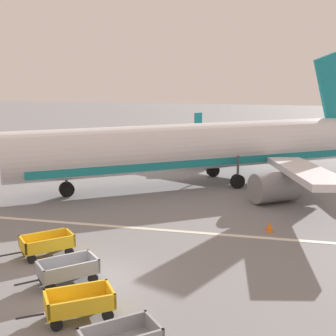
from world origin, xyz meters
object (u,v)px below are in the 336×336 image
at_px(airplane, 209,147).
at_px(traffic_cone_near_plane, 270,227).
at_px(baggage_cart_second_in_row, 79,303).
at_px(baggage_cart_fourth_in_row, 47,244).
at_px(baggage_cart_third_in_row, 67,270).

distance_m(airplane, traffic_cone_near_plane, 12.31).
relative_size(baggage_cart_second_in_row, baggage_cart_fourth_in_row, 1.08).
xyz_separation_m(baggage_cart_third_in_row, traffic_cone_near_plane, (8.50, 8.80, -0.30)).
relative_size(airplane, traffic_cone_near_plane, 55.63).
bearing_deg(baggage_cart_third_in_row, baggage_cart_fourth_in_row, 131.39).
xyz_separation_m(baggage_cart_third_in_row, baggage_cart_fourth_in_row, (-2.32, 2.64, 0.00)).
bearing_deg(airplane, baggage_cart_third_in_row, -99.82).
relative_size(baggage_cart_fourth_in_row, traffic_cone_near_plane, 5.20).
relative_size(baggage_cart_second_in_row, traffic_cone_near_plane, 5.62).
height_order(baggage_cart_third_in_row, traffic_cone_near_plane, baggage_cart_third_in_row).
xyz_separation_m(airplane, baggage_cart_third_in_row, (-3.40, -19.67, -2.45)).
distance_m(baggage_cart_second_in_row, baggage_cart_third_in_row, 3.17).
bearing_deg(airplane, baggage_cart_second_in_row, -94.35).
xyz_separation_m(baggage_cart_second_in_row, baggage_cart_third_in_row, (-1.71, 2.67, 0.00)).
bearing_deg(baggage_cart_third_in_row, airplane, 80.18).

